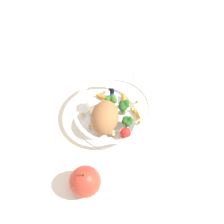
% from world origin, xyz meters
% --- Properties ---
extents(ground_plane, '(2.40, 2.40, 0.00)m').
position_xyz_m(ground_plane, '(0.00, 0.00, 0.00)').
color(ground_plane, silver).
extents(food_container, '(0.20, 0.20, 0.08)m').
position_xyz_m(food_container, '(-0.00, -0.00, 0.03)').
color(food_container, white).
rests_on(food_container, ground_plane).
extents(loose_apple, '(0.07, 0.07, 0.08)m').
position_xyz_m(loose_apple, '(-0.04, -0.19, 0.04)').
color(loose_apple, '#BC3828').
rests_on(loose_apple, ground_plane).
extents(folded_napkin, '(0.14, 0.13, 0.01)m').
position_xyz_m(folded_napkin, '(0.13, 0.19, 0.00)').
color(folded_napkin, white).
rests_on(folded_napkin, ground_plane).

